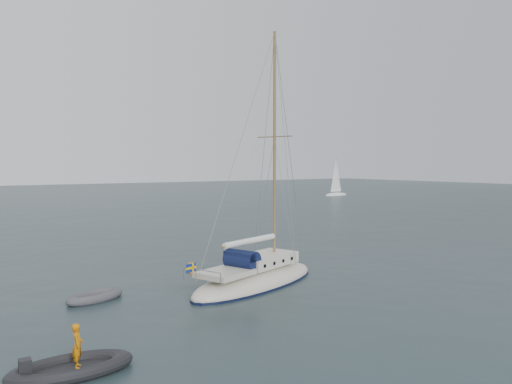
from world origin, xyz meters
TOP-DOWN VIEW (x-y plane):
  - ground at (0.00, 0.00)m, footprint 300.00×300.00m
  - sailboat at (0.48, 0.05)m, footprint 10.48×3.13m
  - dinghy at (-7.90, 1.76)m, footprint 3.06×1.38m
  - rib at (-10.96, -6.57)m, footprint 3.97×1.80m
  - distant_yacht_b at (58.34, 56.91)m, footprint 6.65×3.55m

SIDE VIEW (x-z plane):
  - ground at x=0.00m, z-range 0.00..0.00m
  - dinghy at x=-7.90m, z-range -0.03..0.41m
  - rib at x=-10.96m, z-range -0.57..1.07m
  - sailboat at x=0.48m, z-range -6.33..8.59m
  - distant_yacht_b at x=58.34m, z-range -0.64..8.18m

